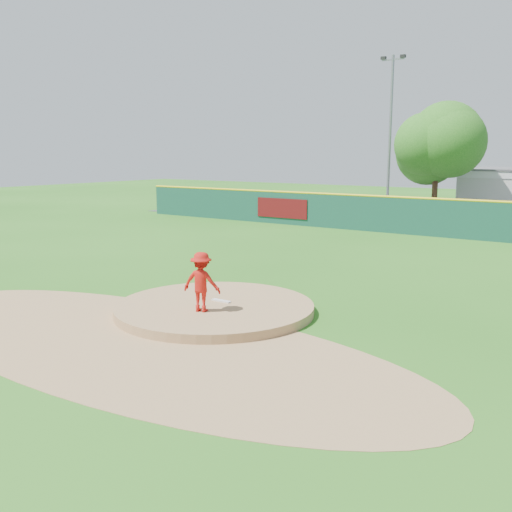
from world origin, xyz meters
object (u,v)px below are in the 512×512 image
Objects in this scene: deciduous_tree at (437,150)px; light_pole_left at (390,129)px; van at (404,209)px; playground_slide at (288,205)px; pitcher at (201,282)px.

light_pole_left is (-4.00, 2.00, 1.50)m from deciduous_tree.
deciduous_tree reaches higher than van.
deciduous_tree is at bearing 11.00° from playground_slide.
van reaches higher than playground_slide.
light_pole_left reaches higher than playground_slide.
playground_slide is 0.34× the size of deciduous_tree.
van is 0.72× the size of deciduous_tree.
pitcher is at bearing -63.02° from playground_slide.
van is (-3.91, 25.01, -0.28)m from pitcher.
pitcher is 28.89m from light_pole_left.
van is 4.23m from deciduous_tree.
light_pole_left is (5.94, 3.93, 5.36)m from playground_slide.
van is at bearing 8.11° from playground_slide.
light_pole_left is at bearing -94.31° from pitcher.
pitcher is 25.31m from van.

